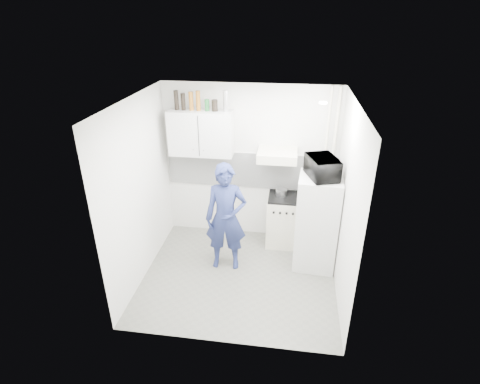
# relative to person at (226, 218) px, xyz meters

# --- Properties ---
(floor) EXTENTS (2.80, 2.80, 0.00)m
(floor) POSITION_rel_person_xyz_m (0.23, -0.25, -0.84)
(floor) COLOR #5C5C53
(floor) RESTS_ON ground
(ceiling) EXTENTS (2.80, 2.80, 0.00)m
(ceiling) POSITION_rel_person_xyz_m (0.23, -0.25, 1.76)
(ceiling) COLOR white
(ceiling) RESTS_ON wall_back
(wall_back) EXTENTS (2.80, 0.00, 2.80)m
(wall_back) POSITION_rel_person_xyz_m (0.23, 1.00, 0.46)
(wall_back) COLOR silver
(wall_back) RESTS_ON floor
(wall_left) EXTENTS (0.00, 2.60, 2.60)m
(wall_left) POSITION_rel_person_xyz_m (-1.17, -0.25, 0.46)
(wall_left) COLOR silver
(wall_left) RESTS_ON floor
(wall_right) EXTENTS (0.00, 2.60, 2.60)m
(wall_right) POSITION_rel_person_xyz_m (1.63, -0.25, 0.46)
(wall_right) COLOR silver
(wall_right) RESTS_ON floor
(person) EXTENTS (0.64, 0.44, 1.67)m
(person) POSITION_rel_person_xyz_m (0.00, 0.00, 0.00)
(person) COLOR navy
(person) RESTS_ON floor
(stove) EXTENTS (0.53, 0.53, 0.84)m
(stove) POSITION_rel_person_xyz_m (0.82, 0.75, -0.41)
(stove) COLOR beige
(stove) RESTS_ON floor
(fridge) EXTENTS (0.65, 0.65, 1.47)m
(fridge) POSITION_rel_person_xyz_m (1.33, 0.23, -0.10)
(fridge) COLOR silver
(fridge) RESTS_ON floor
(stove_top) EXTENTS (0.51, 0.51, 0.03)m
(stove_top) POSITION_rel_person_xyz_m (0.82, 0.75, 0.02)
(stove_top) COLOR black
(stove_top) RESTS_ON stove
(saucepan) EXTENTS (0.18, 0.18, 0.10)m
(saucepan) POSITION_rel_person_xyz_m (0.77, 0.79, 0.09)
(saucepan) COLOR silver
(saucepan) RESTS_ON stove_top
(microwave) EXTENTS (0.63, 0.52, 0.30)m
(microwave) POSITION_rel_person_xyz_m (1.33, 0.23, 0.78)
(microwave) COLOR black
(microwave) RESTS_ON fridge
(bottle_a) EXTENTS (0.07, 0.07, 0.29)m
(bottle_a) POSITION_rel_person_xyz_m (-0.88, 0.82, 1.51)
(bottle_a) COLOR black
(bottle_a) RESTS_ON upper_cabinet
(bottle_b) EXTENTS (0.07, 0.07, 0.26)m
(bottle_b) POSITION_rel_person_xyz_m (-0.78, 0.82, 1.49)
(bottle_b) COLOR black
(bottle_b) RESTS_ON upper_cabinet
(bottle_c) EXTENTS (0.07, 0.07, 0.28)m
(bottle_c) POSITION_rel_person_xyz_m (-0.65, 0.82, 1.50)
(bottle_c) COLOR brown
(bottle_c) RESTS_ON upper_cabinet
(bottle_d) EXTENTS (0.07, 0.07, 0.30)m
(bottle_d) POSITION_rel_person_xyz_m (-0.54, 0.82, 1.51)
(bottle_d) COLOR brown
(bottle_d) RESTS_ON upper_cabinet
(canister_a) EXTENTS (0.07, 0.07, 0.18)m
(canister_a) POSITION_rel_person_xyz_m (-0.41, 0.82, 1.45)
(canister_a) COLOR #144C1E
(canister_a) RESTS_ON upper_cabinet
(canister_b) EXTENTS (0.09, 0.09, 0.17)m
(canister_b) POSITION_rel_person_xyz_m (-0.29, 0.82, 1.45)
(canister_b) COLOR black
(canister_b) RESTS_ON upper_cabinet
(bottle_e) EXTENTS (0.08, 0.08, 0.32)m
(bottle_e) POSITION_rel_person_xyz_m (-0.12, 0.82, 1.52)
(bottle_e) COLOR silver
(bottle_e) RESTS_ON upper_cabinet
(upper_cabinet) EXTENTS (1.00, 0.35, 0.70)m
(upper_cabinet) POSITION_rel_person_xyz_m (-0.52, 0.82, 1.01)
(upper_cabinet) COLOR silver
(upper_cabinet) RESTS_ON wall_back
(range_hood) EXTENTS (0.60, 0.50, 0.14)m
(range_hood) POSITION_rel_person_xyz_m (0.68, 0.75, 0.73)
(range_hood) COLOR beige
(range_hood) RESTS_ON wall_back
(backsplash) EXTENTS (2.74, 0.03, 0.60)m
(backsplash) POSITION_rel_person_xyz_m (0.23, 0.98, 0.36)
(backsplash) COLOR white
(backsplash) RESTS_ON wall_back
(pipe_a) EXTENTS (0.05, 0.05, 2.60)m
(pipe_a) POSITION_rel_person_xyz_m (1.53, 0.92, 0.46)
(pipe_a) COLOR beige
(pipe_a) RESTS_ON floor
(pipe_b) EXTENTS (0.04, 0.04, 2.60)m
(pipe_b) POSITION_rel_person_xyz_m (1.41, 0.92, 0.46)
(pipe_b) COLOR beige
(pipe_b) RESTS_ON floor
(ceiling_spot_fixture) EXTENTS (0.10, 0.10, 0.02)m
(ceiling_spot_fixture) POSITION_rel_person_xyz_m (1.23, -0.05, 1.73)
(ceiling_spot_fixture) COLOR white
(ceiling_spot_fixture) RESTS_ON ceiling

